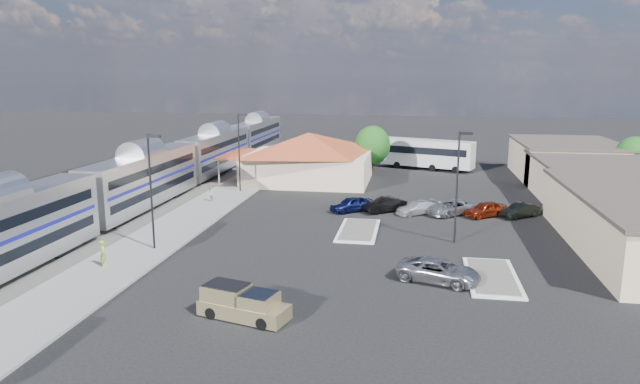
% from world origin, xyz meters
% --- Properties ---
extents(ground, '(280.00, 280.00, 0.00)m').
position_xyz_m(ground, '(0.00, 0.00, 0.00)').
color(ground, black).
rests_on(ground, ground).
extents(railbed, '(16.00, 100.00, 0.12)m').
position_xyz_m(railbed, '(-21.00, 8.00, 0.06)').
color(railbed, '#4C4944').
rests_on(railbed, ground).
extents(platform, '(5.50, 92.00, 0.18)m').
position_xyz_m(platform, '(-12.00, 6.00, 0.09)').
color(platform, gray).
rests_on(platform, ground).
extents(passenger_train, '(3.00, 104.00, 5.55)m').
position_xyz_m(passenger_train, '(-18.00, 6.67, 2.87)').
color(passenger_train, silver).
rests_on(passenger_train, ground).
extents(freight_cars, '(2.80, 46.00, 4.00)m').
position_xyz_m(freight_cars, '(-24.00, 5.24, 1.93)').
color(freight_cars, black).
rests_on(freight_cars, ground).
extents(station_depot, '(18.35, 12.24, 6.20)m').
position_xyz_m(station_depot, '(-4.56, 24.00, 3.13)').
color(station_depot, '#C8B192').
rests_on(station_depot, ground).
extents(buildings_east, '(14.40, 51.40, 4.80)m').
position_xyz_m(buildings_east, '(28.00, 14.28, 2.27)').
color(buildings_east, '#C6B28C').
rests_on(buildings_east, ground).
extents(traffic_island_south, '(3.30, 7.50, 0.21)m').
position_xyz_m(traffic_island_south, '(4.00, 2.00, 0.10)').
color(traffic_island_south, silver).
rests_on(traffic_island_south, ground).
extents(traffic_island_north, '(3.30, 7.50, 0.21)m').
position_xyz_m(traffic_island_north, '(14.00, -8.00, 0.10)').
color(traffic_island_north, silver).
rests_on(traffic_island_north, ground).
extents(lamp_plat_s, '(1.08, 0.25, 9.00)m').
position_xyz_m(lamp_plat_s, '(-10.90, -6.00, 5.34)').
color(lamp_plat_s, black).
rests_on(lamp_plat_s, ground).
extents(lamp_plat_n, '(1.08, 0.25, 9.00)m').
position_xyz_m(lamp_plat_n, '(-10.90, 16.00, 5.34)').
color(lamp_plat_n, black).
rests_on(lamp_plat_n, ground).
extents(lamp_lot, '(1.08, 0.25, 9.00)m').
position_xyz_m(lamp_lot, '(12.10, 0.00, 5.34)').
color(lamp_lot, black).
rests_on(lamp_lot, ground).
extents(tree_east_c, '(4.41, 4.41, 6.21)m').
position_xyz_m(tree_east_c, '(34.00, 26.00, 3.76)').
color(tree_east_c, '#382314').
rests_on(tree_east_c, ground).
extents(tree_depot, '(4.71, 4.71, 6.63)m').
position_xyz_m(tree_depot, '(3.00, 30.00, 4.02)').
color(tree_depot, '#382314').
rests_on(tree_depot, ground).
extents(pickup_truck, '(5.42, 3.12, 1.77)m').
position_xyz_m(pickup_truck, '(-0.48, -16.86, 0.84)').
color(pickup_truck, tan).
rests_on(pickup_truck, ground).
extents(suv, '(5.91, 4.00, 1.50)m').
position_xyz_m(suv, '(10.42, -9.28, 0.75)').
color(suv, '#989AA0').
rests_on(suv, ground).
extents(coach_bus, '(13.28, 7.12, 4.20)m').
position_xyz_m(coach_bus, '(10.28, 36.00, 2.42)').
color(coach_bus, white).
rests_on(coach_bus, ground).
extents(person_a, '(0.68, 0.80, 1.85)m').
position_xyz_m(person_a, '(-12.60, -10.53, 1.11)').
color(person_a, '#BADE45').
rests_on(person_a, platform).
extents(person_b, '(0.72, 0.87, 1.63)m').
position_xyz_m(person_b, '(-12.57, 10.43, 1.00)').
color(person_b, silver).
rests_on(person_b, platform).
extents(parked_car_a, '(4.65, 4.07, 1.52)m').
position_xyz_m(parked_car_a, '(2.62, 9.07, 0.76)').
color(parked_car_a, '#0D1344').
rests_on(parked_car_a, ground).
extents(parked_car_b, '(4.52, 3.87, 1.47)m').
position_xyz_m(parked_car_b, '(5.82, 9.37, 0.73)').
color(parked_car_b, black).
rests_on(parked_car_b, ground).
extents(parked_car_c, '(4.70, 3.99, 1.29)m').
position_xyz_m(parked_car_c, '(9.02, 9.07, 0.65)').
color(parked_car_c, silver).
rests_on(parked_car_c, ground).
extents(parked_car_d, '(5.55, 5.20, 1.45)m').
position_xyz_m(parked_car_d, '(12.22, 9.37, 0.73)').
color(parked_car_d, gray).
rests_on(parked_car_d, ground).
extents(parked_car_e, '(4.54, 3.90, 1.47)m').
position_xyz_m(parked_car_e, '(15.42, 9.07, 0.74)').
color(parked_car_e, maroon).
rests_on(parked_car_e, ground).
extents(parked_car_f, '(4.11, 3.69, 1.36)m').
position_xyz_m(parked_car_f, '(18.62, 9.37, 0.68)').
color(parked_car_f, black).
rests_on(parked_car_f, ground).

